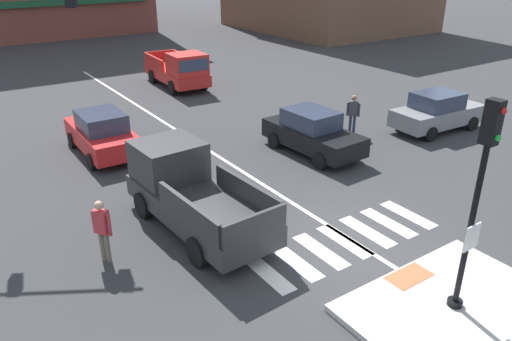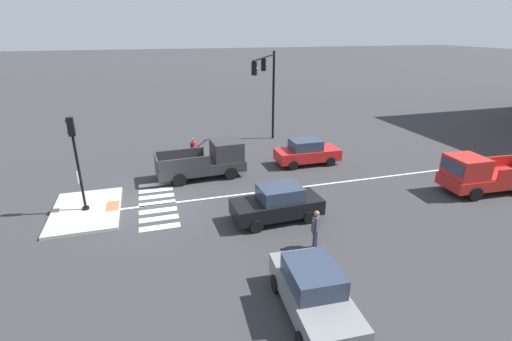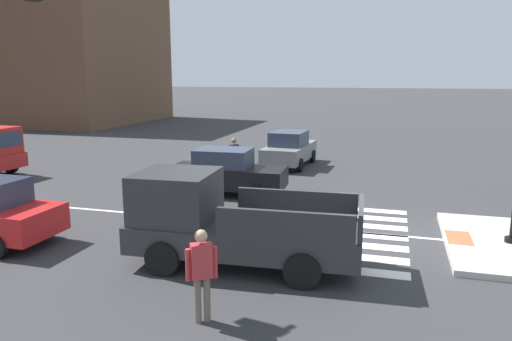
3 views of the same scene
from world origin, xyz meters
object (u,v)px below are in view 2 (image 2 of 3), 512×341
Objects in this scene: car_grey_cross_right at (313,291)px; pickup_truck_red_eastbound_distant at (482,175)px; signal_pole at (76,156)px; pickup_truck_charcoal_westbound_near at (209,161)px; pedestrian_waiting_far_side at (316,227)px; traffic_light_mast at (268,82)px; car_black_eastbound_mid at (278,203)px; pedestrian_at_curb_left at (194,149)px; car_red_westbound_far at (307,152)px.

car_grey_cross_right is 13.79m from pickup_truck_red_eastbound_distant.
signal_pole is 0.86× the size of pickup_truck_charcoal_westbound_near.
pickup_truck_red_eastbound_distant is 15.03m from pickup_truck_charcoal_westbound_near.
traffic_light_mast is at bearing 169.62° from pedestrian_waiting_far_side.
pedestrian_waiting_far_side is at bearing -76.85° from pickup_truck_red_eastbound_distant.
car_black_eastbound_mid is 9.19m from pedestrian_at_curb_left.
signal_pole reaches higher than car_grey_cross_right.
pickup_truck_charcoal_westbound_near is (0.33, -6.45, 0.17)m from car_red_westbound_far.
pedestrian_at_curb_left is (-8.97, -14.13, 0.00)m from pickup_truck_red_eastbound_distant.
pickup_truck_charcoal_westbound_near reaches higher than car_black_eastbound_mid.
pedestrian_at_curb_left is (-14.82, -1.65, 0.17)m from car_grey_cross_right.
traffic_light_mast is at bearing 166.38° from car_grey_cross_right.
pedestrian_at_curb_left is (2.38, -5.81, -3.74)m from traffic_light_mast.
pedestrian_waiting_far_side is (11.51, 3.27, 0.00)m from pedestrian_at_curb_left.
car_red_westbound_far is at bearing 157.05° from car_grey_cross_right.
signal_pole is 2.69× the size of pedestrian_at_curb_left.
traffic_light_mast is 14.57m from pickup_truck_red_eastbound_distant.
traffic_light_mast is 4.02× the size of pedestrian_at_curb_left.
car_black_eastbound_mid is (6.53, -4.33, 0.00)m from car_red_westbound_far.
car_red_westbound_far is 2.46× the size of pedestrian_waiting_far_side.
car_grey_cross_right is (17.21, -4.17, -3.91)m from traffic_light_mast.
pickup_truck_charcoal_westbound_near is (-2.91, 6.49, -1.88)m from signal_pole.
pickup_truck_red_eastbound_distant reaches higher than car_red_westbound_far.
car_grey_cross_right is at bearing 6.34° from pedestrian_at_curb_left.
car_red_westbound_far is 0.79× the size of pickup_truck_charcoal_westbound_near.
pickup_truck_red_eastbound_distant is 16.74m from pedestrian_at_curb_left.
pickup_truck_red_eastbound_distant is 11.15m from pedestrian_waiting_far_side.
traffic_light_mast reaches higher than car_grey_cross_right.
signal_pole is 1.08× the size of car_black_eastbound_mid.
pickup_truck_charcoal_westbound_near is (4.99, -5.30, -3.75)m from traffic_light_mast.
pickup_truck_red_eastbound_distant reaches higher than car_black_eastbound_mid.
car_red_westbound_far and car_black_eastbound_mid have the same top height.
pedestrian_waiting_far_side reaches higher than car_red_westbound_far.
pickup_truck_charcoal_westbound_near is 3.11× the size of pedestrian_waiting_far_side.
pedestrian_waiting_far_side is (8.91, 2.75, 0.00)m from pickup_truck_charcoal_westbound_near.
signal_pole reaches higher than car_red_westbound_far.
car_grey_cross_right is at bearing -22.95° from car_red_westbound_far.
pickup_truck_charcoal_westbound_near reaches higher than car_red_westbound_far.
traffic_light_mast is 1.61× the size of car_black_eastbound_mid.
car_black_eastbound_mid is 0.80× the size of pickup_truck_charcoal_westbound_near.
pedestrian_waiting_far_side is at bearing 13.20° from car_black_eastbound_mid.
traffic_light_mast is at bearing 112.28° from pedestrian_at_curb_left.
pedestrian_at_curb_left is at bearing -173.66° from car_grey_cross_right.
car_black_eastbound_mid is (-6.02, 0.99, 0.00)m from car_grey_cross_right.
pickup_truck_red_eastbound_distant is at bearing 89.15° from car_black_eastbound_mid.
car_grey_cross_right is 12.27m from pickup_truck_charcoal_westbound_near.
car_grey_cross_right is at bearing 5.28° from pickup_truck_charcoal_westbound_near.
pickup_truck_charcoal_westbound_near is at bearing -46.74° from traffic_light_mast.
signal_pole is at bearing -99.77° from pickup_truck_red_eastbound_distant.
pickup_truck_red_eastbound_distant is (-5.85, 12.49, 0.17)m from car_grey_cross_right.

